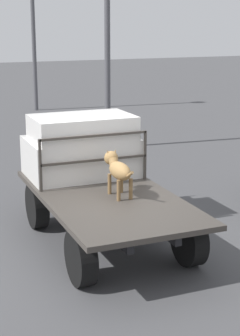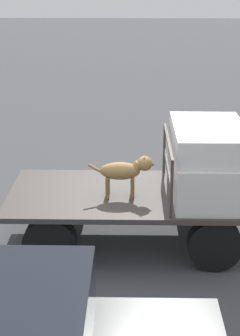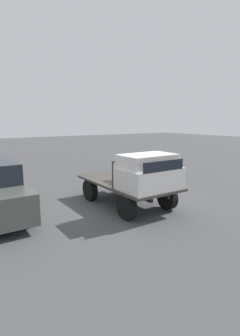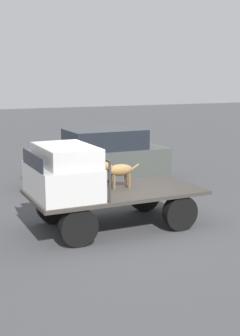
# 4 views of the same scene
# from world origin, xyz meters

# --- Properties ---
(ground_plane) EXTENTS (80.00, 80.00, 0.00)m
(ground_plane) POSITION_xyz_m (0.00, 0.00, 0.00)
(ground_plane) COLOR #474749
(flatbed_truck) EXTENTS (3.85, 2.00, 0.85)m
(flatbed_truck) POSITION_xyz_m (0.00, 0.00, 0.61)
(flatbed_truck) COLOR black
(flatbed_truck) RESTS_ON ground
(truck_cab) EXTENTS (1.27, 1.88, 1.08)m
(truck_cab) POSITION_xyz_m (1.21, 0.00, 1.36)
(truck_cab) COLOR silver
(truck_cab) RESTS_ON flatbed_truck
(truck_headboard) EXTENTS (0.04, 1.88, 0.86)m
(truck_headboard) POSITION_xyz_m (0.54, 0.00, 1.42)
(truck_headboard) COLOR #3D3833
(truck_headboard) RESTS_ON flatbed_truck
(dog) EXTENTS (1.02, 0.27, 0.68)m
(dog) POSITION_xyz_m (-0.10, -0.15, 1.28)
(dog) COLOR brown
(dog) RESTS_ON flatbed_truck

